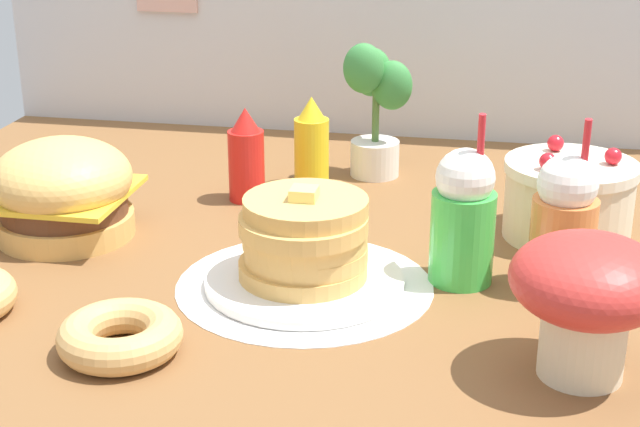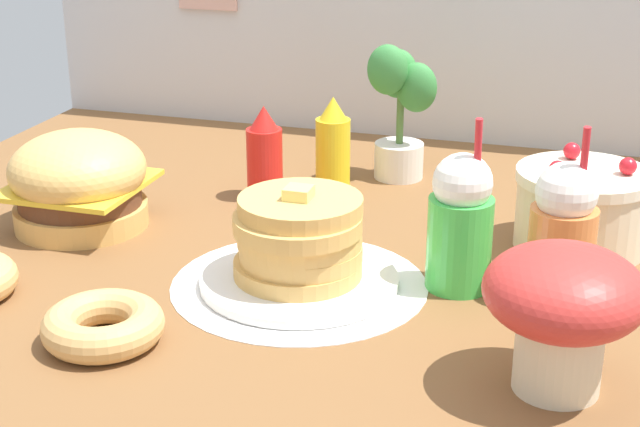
% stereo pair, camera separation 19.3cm
% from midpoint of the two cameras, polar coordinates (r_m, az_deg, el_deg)
% --- Properties ---
extents(ground_plane, '(2.09, 2.01, 0.02)m').
position_cam_midpoint_polar(ground_plane, '(1.97, 0.04, -3.49)').
color(ground_plane, brown).
extents(doily_mat, '(0.50, 0.50, 0.00)m').
position_cam_midpoint_polar(doily_mat, '(1.89, 1.71, -4.27)').
color(doily_mat, white).
rests_on(doily_mat, ground_plane).
extents(burger, '(0.30, 0.30, 0.22)m').
position_cam_midpoint_polar(burger, '(2.19, -11.58, 1.79)').
color(burger, '#DBA859').
rests_on(burger, ground_plane).
extents(pancake_stack, '(0.39, 0.39, 0.20)m').
position_cam_midpoint_polar(pancake_stack, '(1.86, 1.75, -2.01)').
color(pancake_stack, white).
rests_on(pancake_stack, doily_mat).
extents(layer_cake, '(0.28, 0.28, 0.21)m').
position_cam_midpoint_polar(layer_cake, '(2.13, 17.68, 0.22)').
color(layer_cake, beige).
rests_on(layer_cake, ground_plane).
extents(ketchup_bottle, '(0.09, 0.09, 0.23)m').
position_cam_midpoint_polar(ketchup_bottle, '(2.32, -0.90, 3.39)').
color(ketchup_bottle, red).
rests_on(ketchup_bottle, ground_plane).
extents(mustard_bottle, '(0.09, 0.09, 0.23)m').
position_cam_midpoint_polar(mustard_bottle, '(2.41, 3.07, 4.02)').
color(mustard_bottle, yellow).
rests_on(mustard_bottle, ground_plane).
extents(cream_soda_cup, '(0.13, 0.13, 0.34)m').
position_cam_midpoint_polar(cream_soda_cup, '(1.87, 11.22, -0.58)').
color(cream_soda_cup, green).
rests_on(cream_soda_cup, ground_plane).
extents(orange_float_cup, '(0.13, 0.13, 0.34)m').
position_cam_midpoint_polar(orange_float_cup, '(1.86, 17.01, -1.18)').
color(orange_float_cup, orange).
rests_on(orange_float_cup, ground_plane).
extents(donut_chocolate, '(0.21, 0.21, 0.06)m').
position_cam_midpoint_polar(donut_chocolate, '(1.69, -9.47, -6.53)').
color(donut_chocolate, tan).
rests_on(donut_chocolate, ground_plane).
extents(potted_plant, '(0.17, 0.13, 0.35)m').
position_cam_midpoint_polar(potted_plant, '(2.46, 6.99, 6.21)').
color(potted_plant, white).
rests_on(potted_plant, ground_plane).
extents(mushroom_stool, '(0.25, 0.25, 0.24)m').
position_cam_midpoint_polar(mushroom_stool, '(1.55, 17.62, -5.19)').
color(mushroom_stool, beige).
rests_on(mushroom_stool, ground_plane).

